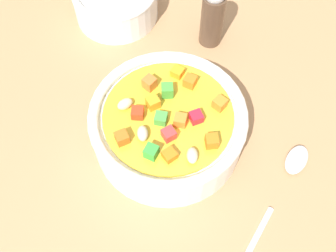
{
  "coord_description": "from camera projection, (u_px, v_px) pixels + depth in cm",
  "views": [
    {
      "loc": [
        21.78,
        -0.65,
        41.02
      ],
      "look_at": [
        0.0,
        0.0,
        2.85
      ],
      "focal_mm": 43.91,
      "sensor_mm": 36.0,
      "label": 1
    }
  ],
  "objects": [
    {
      "name": "side_bowl_small",
      "position": [
        116.0,
        1.0,
        0.54
      ],
      "size": [
        11.04,
        11.04,
        4.7
      ],
      "color": "white",
      "rests_on": "ground_plane"
    },
    {
      "name": "spoon",
      "position": [
        280.0,
        191.0,
        0.43
      ],
      "size": [
        17.41,
        12.26,
        1.08
      ],
      "rotation": [
        0.0,
        0.0,
        2.55
      ],
      "color": "silver",
      "rests_on": "ground_plane"
    },
    {
      "name": "soup_bowl_main",
      "position": [
        168.0,
        125.0,
        0.44
      ],
      "size": [
        16.51,
        16.51,
        6.59
      ],
      "color": "white",
      "rests_on": "ground_plane"
    },
    {
      "name": "ground_plane",
      "position": [
        168.0,
        143.0,
        0.47
      ],
      "size": [
        140.0,
        140.0,
        2.0
      ],
      "primitive_type": "cube",
      "color": "#9E754F"
    },
    {
      "name": "pepper_shaker",
      "position": [
        213.0,
        14.0,
        0.5
      ],
      "size": [
        2.87,
        2.87,
        9.22
      ],
      "color": "#4C3828",
      "rests_on": "ground_plane"
    }
  ]
}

